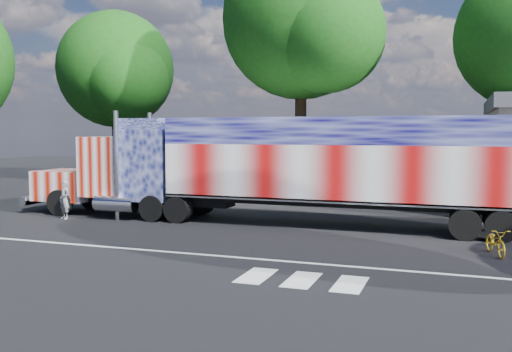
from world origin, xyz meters
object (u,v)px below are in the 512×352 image
(tree_nw_a, at_px, (117,70))
(semi_truck, at_px, (277,165))
(bicycle, at_px, (496,242))
(woman, at_px, (64,200))
(coach_bus, at_px, (290,164))
(tree_n_mid, at_px, (304,21))

(tree_nw_a, bearing_deg, semi_truck, -40.44)
(bicycle, bearing_deg, woman, 158.69)
(coach_bus, bearing_deg, tree_nw_a, 157.54)
(woman, bearing_deg, semi_truck, 36.54)
(woman, xyz_separation_m, tree_nw_a, (-7.82, 15.99, 7.25))
(coach_bus, bearing_deg, woman, -125.08)
(woman, height_order, bicycle, woman)
(tree_n_mid, bearing_deg, coach_bus, -84.17)
(semi_truck, relative_size, coach_bus, 1.68)
(bicycle, xyz_separation_m, tree_n_mid, (-10.15, 15.67, 9.91))
(woman, relative_size, tree_n_mid, 0.11)
(tree_nw_a, bearing_deg, bicycle, -35.51)
(bicycle, relative_size, tree_nw_a, 0.12)
(semi_truck, distance_m, bicycle, 8.76)
(tree_n_mid, distance_m, tree_nw_a, 14.61)
(bicycle, relative_size, tree_n_mid, 0.10)
(semi_truck, height_order, tree_nw_a, tree_nw_a)
(coach_bus, height_order, bicycle, coach_bus)
(coach_bus, distance_m, tree_n_mid, 9.46)
(semi_truck, distance_m, woman, 9.10)
(semi_truck, relative_size, tree_nw_a, 1.73)
(coach_bus, relative_size, tree_n_mid, 0.83)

